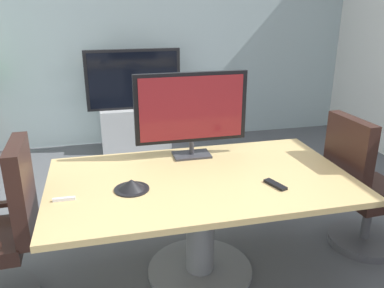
{
  "coord_description": "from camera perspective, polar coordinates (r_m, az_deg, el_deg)",
  "views": [
    {
      "loc": [
        -0.66,
        -2.49,
        1.88
      ],
      "look_at": [
        -0.04,
        0.09,
        0.91
      ],
      "focal_mm": 36.96,
      "sensor_mm": 36.0,
      "label": 1
    }
  ],
  "objects": [
    {
      "name": "wall_back_glass_partition",
      "position": [
        5.45,
        -6.77,
        15.56
      ],
      "size": [
        5.81,
        0.1,
        2.93
      ],
      "primitive_type": "cube",
      "color": "#9EB2B7",
      "rests_on": "ground"
    },
    {
      "name": "whiteboard_marker",
      "position": [
        2.48,
        -17.99,
        -7.57
      ],
      "size": [
        0.13,
        0.02,
        0.02
      ],
      "primitive_type": "cube",
      "rotation": [
        0.0,
        0.0,
        -0.02
      ],
      "color": "silver",
      "rests_on": "conference_table"
    },
    {
      "name": "office_chair_left",
      "position": [
        2.82,
        -25.94,
        -12.47
      ],
      "size": [
        0.6,
        0.58,
        1.09
      ],
      "rotation": [
        0.0,
        0.0,
        -1.54
      ],
      "color": "#4C4C51",
      "rests_on": "ground"
    },
    {
      "name": "conference_phone",
      "position": [
        2.51,
        -8.72,
        -5.9
      ],
      "size": [
        0.22,
        0.22,
        0.07
      ],
      "color": "black",
      "rests_on": "conference_table"
    },
    {
      "name": "wall_display_unit",
      "position": [
        5.26,
        -8.2,
        4.0
      ],
      "size": [
        1.2,
        0.36,
        1.31
      ],
      "color": "#B7BABC",
      "rests_on": "ground"
    },
    {
      "name": "ground_plane",
      "position": [
        3.18,
        1.14,
        -16.09
      ],
      "size": [
        6.82,
        6.82,
        0.0
      ],
      "primitive_type": "plane",
      "color": "#515459"
    },
    {
      "name": "conference_table",
      "position": [
        2.74,
        1.23,
        -8.44
      ],
      "size": [
        2.01,
        1.15,
        0.76
      ],
      "color": "tan",
      "rests_on": "ground"
    },
    {
      "name": "remote_control",
      "position": [
        2.59,
        11.93,
        -5.74
      ],
      "size": [
        0.1,
        0.18,
        0.02
      ],
      "primitive_type": "cube",
      "rotation": [
        0.0,
        0.0,
        0.33
      ],
      "color": "black",
      "rests_on": "conference_table"
    },
    {
      "name": "tv_monitor",
      "position": [
        2.91,
        -0.09,
        4.93
      ],
      "size": [
        0.84,
        0.18,
        0.64
      ],
      "color": "#333338",
      "rests_on": "conference_table"
    },
    {
      "name": "office_chair_right",
      "position": [
        3.35,
        23.22,
        -6.79
      ],
      "size": [
        0.61,
        0.59,
        1.09
      ],
      "rotation": [
        0.0,
        0.0,
        1.63
      ],
      "color": "#4C4C51",
      "rests_on": "ground"
    }
  ]
}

